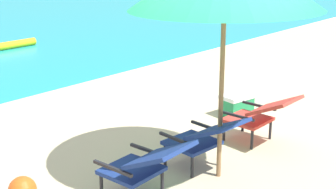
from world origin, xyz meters
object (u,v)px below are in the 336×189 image
at_px(lounge_chair_right, 260,113).
at_px(cooler_box, 237,105).
at_px(lounge_chair_left, 145,164).
at_px(swim_buoy, 6,46).
at_px(lounge_chair_center, 204,137).

distance_m(lounge_chair_right, cooler_box, 1.10).
bearing_deg(lounge_chair_left, swim_buoy, 68.84).
relative_size(swim_buoy, lounge_chair_left, 1.78).
bearing_deg(lounge_chair_right, swim_buoy, 83.00).
height_order(lounge_chair_center, cooler_box, lounge_chair_center).
distance_m(swim_buoy, cooler_box, 6.83).
distance_m(lounge_chair_center, cooler_box, 1.94).
relative_size(swim_buoy, cooler_box, 3.09).
bearing_deg(cooler_box, lounge_chair_left, -164.96).
xyz_separation_m(lounge_chair_right, cooler_box, (0.71, 0.81, -0.24)).
relative_size(swim_buoy, lounge_chair_right, 1.82).
distance_m(swim_buoy, lounge_chair_left, 8.11).
bearing_deg(lounge_chair_left, lounge_chair_center, -1.04).
xyz_separation_m(swim_buoy, lounge_chair_left, (-2.92, -7.55, 0.31)).
xyz_separation_m(lounge_chair_center, lounge_chair_right, (1.07, -0.07, 0.00)).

